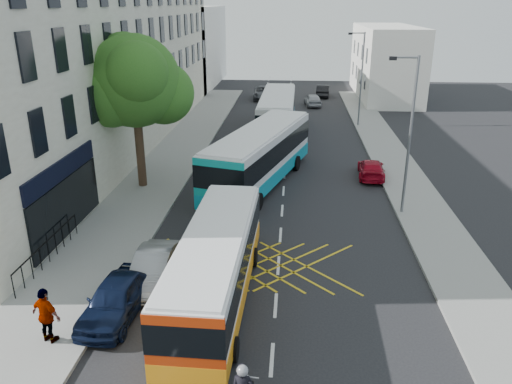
% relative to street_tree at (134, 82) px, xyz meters
% --- Properties ---
extents(ground, '(120.00, 120.00, 0.00)m').
position_rel_street_tree_xyz_m(ground, '(8.51, -14.97, -6.29)').
color(ground, black).
rests_on(ground, ground).
extents(pavement_left, '(5.00, 70.00, 0.15)m').
position_rel_street_tree_xyz_m(pavement_left, '(0.01, 0.03, -6.22)').
color(pavement_left, gray).
rests_on(pavement_left, ground).
extents(pavement_right, '(3.00, 70.00, 0.15)m').
position_rel_street_tree_xyz_m(pavement_right, '(16.01, 0.03, -6.22)').
color(pavement_right, gray).
rests_on(pavement_right, ground).
extents(terrace_main, '(8.30, 45.00, 13.50)m').
position_rel_street_tree_xyz_m(terrace_main, '(-5.49, 9.52, 0.46)').
color(terrace_main, beige).
rests_on(terrace_main, ground).
extents(terrace_far, '(8.00, 20.00, 10.00)m').
position_rel_street_tree_xyz_m(terrace_far, '(-5.49, 40.03, -1.29)').
color(terrace_far, silver).
rests_on(terrace_far, ground).
extents(building_right, '(6.00, 18.00, 8.00)m').
position_rel_street_tree_xyz_m(building_right, '(19.51, 33.03, -2.29)').
color(building_right, silver).
rests_on(building_right, ground).
extents(street_tree, '(6.30, 5.70, 8.80)m').
position_rel_street_tree_xyz_m(street_tree, '(0.00, 0.00, 0.00)').
color(street_tree, '#382619').
rests_on(street_tree, pavement_left).
extents(lamp_near, '(1.45, 0.15, 8.00)m').
position_rel_street_tree_xyz_m(lamp_near, '(14.71, -2.97, -1.68)').
color(lamp_near, slate).
rests_on(lamp_near, pavement_right).
extents(lamp_far, '(1.45, 0.15, 8.00)m').
position_rel_street_tree_xyz_m(lamp_far, '(14.71, 17.03, -1.68)').
color(lamp_far, slate).
rests_on(lamp_far, pavement_right).
extents(railings, '(0.08, 5.60, 1.14)m').
position_rel_street_tree_xyz_m(railings, '(-1.19, -9.67, -5.57)').
color(railings, black).
rests_on(railings, pavement_left).
extents(bus_near, '(2.66, 10.01, 2.80)m').
position_rel_street_tree_xyz_m(bus_near, '(6.28, -11.76, -4.82)').
color(bus_near, silver).
rests_on(bus_near, ground).
extents(bus_mid, '(6.08, 12.40, 3.40)m').
position_rel_street_tree_xyz_m(bus_mid, '(7.01, 1.23, -4.50)').
color(bus_mid, silver).
rests_on(bus_mid, ground).
extents(bus_far, '(3.08, 11.93, 3.35)m').
position_rel_street_tree_xyz_m(bus_far, '(7.62, 13.91, -4.53)').
color(bus_far, silver).
rests_on(bus_far, ground).
extents(parked_car_blue, '(1.98, 4.27, 1.41)m').
position_rel_street_tree_xyz_m(parked_car_blue, '(2.91, -13.02, -5.58)').
color(parked_car_blue, black).
rests_on(parked_car_blue, ground).
extents(parked_car_silver, '(1.40, 4.00, 1.32)m').
position_rel_street_tree_xyz_m(parked_car_silver, '(3.61, -10.70, -5.63)').
color(parked_car_silver, '#93969A').
rests_on(parked_car_silver, ground).
extents(red_hatchback, '(1.90, 4.02, 1.13)m').
position_rel_street_tree_xyz_m(red_hatchback, '(14.01, 2.97, -5.73)').
color(red_hatchback, '#A1061A').
rests_on(red_hatchback, ground).
extents(distant_car_grey, '(2.58, 5.26, 1.44)m').
position_rel_street_tree_xyz_m(distant_car_grey, '(5.54, 29.98, -5.57)').
color(distant_car_grey, '#44454C').
rests_on(distant_car_grey, ground).
extents(distant_car_silver, '(1.97, 4.03, 1.32)m').
position_rel_street_tree_xyz_m(distant_car_silver, '(11.01, 26.28, -5.63)').
color(distant_car_silver, '#A4A6AC').
rests_on(distant_car_silver, ground).
extents(distant_car_dark, '(1.77, 4.29, 1.38)m').
position_rel_street_tree_xyz_m(distant_car_dark, '(12.37, 32.12, -5.60)').
color(distant_car_dark, black).
rests_on(distant_car_dark, ground).
extents(pedestrian_far, '(1.23, 0.86, 1.95)m').
position_rel_street_tree_xyz_m(pedestrian_far, '(1.28, -14.79, -5.17)').
color(pedestrian_far, gray).
rests_on(pedestrian_far, pavement_left).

